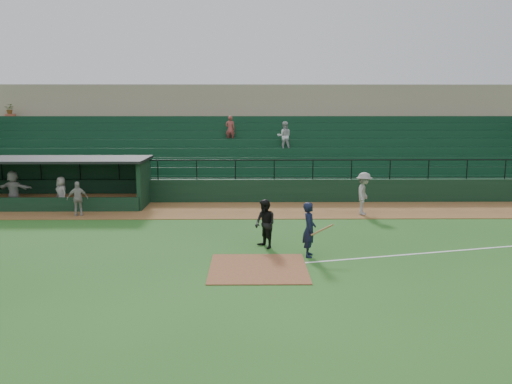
{
  "coord_description": "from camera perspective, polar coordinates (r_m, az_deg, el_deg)",
  "views": [
    {
      "loc": [
        -0.25,
        -16.41,
        4.98
      ],
      "look_at": [
        0.0,
        5.0,
        1.4
      ],
      "focal_mm": 36.49,
      "sensor_mm": 36.0,
      "label": 1
    }
  ],
  "objects": [
    {
      "name": "runner",
      "position": [
        24.19,
        11.74,
        -0.17
      ],
      "size": [
        1.1,
        1.43,
        1.95
      ],
      "primitive_type": "imported",
      "rotation": [
        0.0,
        0.0,
        1.23
      ],
      "color": "gray",
      "rests_on": "warning_track"
    },
    {
      "name": "home_plate_dirt",
      "position": [
        16.19,
        0.25,
        -8.36
      ],
      "size": [
        3.0,
        3.0,
        0.03
      ],
      "primitive_type": "cube",
      "color": "brown",
      "rests_on": "ground"
    },
    {
      "name": "dugout_player_a",
      "position": [
        24.89,
        -18.99,
        -0.68
      ],
      "size": [
        0.99,
        0.67,
        1.56
      ],
      "primitive_type": "imported",
      "rotation": [
        0.0,
        0.0,
        0.36
      ],
      "color": "#A49E99",
      "rests_on": "warning_track"
    },
    {
      "name": "dugout_player_c",
      "position": [
        27.78,
        -25.04,
        0.25
      ],
      "size": [
        1.77,
        0.77,
        1.84
      ],
      "primitive_type": "imported",
      "rotation": [
        0.0,
        0.0,
        3.01
      ],
      "color": "#ACA7A1",
      "rests_on": "warning_track"
    },
    {
      "name": "foul_line",
      "position": [
        20.07,
        23.75,
        -5.68
      ],
      "size": [
        17.49,
        4.44,
        0.01
      ],
      "primitive_type": "cube",
      "rotation": [
        0.0,
        0.0,
        0.24
      ],
      "color": "white",
      "rests_on": "ground"
    },
    {
      "name": "stadium_structure",
      "position": [
        32.98,
        -0.23,
        4.83
      ],
      "size": [
        38.0,
        13.08,
        6.4
      ],
      "color": "black",
      "rests_on": "ground"
    },
    {
      "name": "dugout",
      "position": [
        27.9,
        -20.58,
        1.37
      ],
      "size": [
        8.9,
        3.2,
        2.42
      ],
      "color": "black",
      "rests_on": "ground"
    },
    {
      "name": "warning_track",
      "position": [
        24.91,
        -0.08,
        -2.01
      ],
      "size": [
        40.0,
        4.0,
        0.03
      ],
      "primitive_type": "cube",
      "color": "brown",
      "rests_on": "ground"
    },
    {
      "name": "umpire",
      "position": [
        18.28,
        1.0,
        -3.52
      ],
      "size": [
        1.0,
        1.06,
        1.73
      ],
      "primitive_type": "imported",
      "rotation": [
        0.0,
        0.0,
        -1.01
      ],
      "color": "black",
      "rests_on": "ground"
    },
    {
      "name": "batter_at_plate",
      "position": [
        17.34,
        5.86,
        -4.11
      ],
      "size": [
        1.05,
        0.72,
        1.83
      ],
      "color": "black",
      "rests_on": "ground"
    },
    {
      "name": "dugout_player_b",
      "position": [
        26.61,
        -20.53,
        -0.12
      ],
      "size": [
        0.9,
        0.9,
        1.58
      ],
      "primitive_type": "imported",
      "rotation": [
        0.0,
        0.0,
        -0.76
      ],
      "color": "#9F9995",
      "rests_on": "warning_track"
    },
    {
      "name": "ground",
      "position": [
        17.15,
        0.19,
        -7.38
      ],
      "size": [
        90.0,
        90.0,
        0.0
      ],
      "primitive_type": "plane",
      "color": "#22531B",
      "rests_on": "ground"
    }
  ]
}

